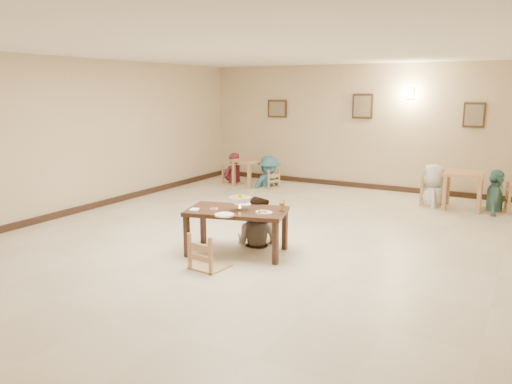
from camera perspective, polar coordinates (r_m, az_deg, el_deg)
The scene contains 31 objects.
floor at distance 8.24m, azimuth 0.42°, elevation -5.23°, with size 10.00×10.00×0.00m, color beige.
ceiling at distance 7.92m, azimuth 0.46°, elevation 16.04°, with size 10.00×10.00×0.00m, color white.
wall_back at distance 12.54m, azimuth 11.59°, elevation 7.30°, with size 10.00×10.00×0.00m, color beige.
wall_left at distance 10.46m, azimuth -19.26°, elevation 6.09°, with size 10.00×10.00×0.00m, color beige.
baseboard_back at distance 12.70m, azimuth 11.29°, elevation 0.80°, with size 8.00×0.06×0.12m, color #2F1E15.
baseboard_left at distance 10.66m, azimuth -18.64°, elevation -1.63°, with size 0.06×10.00×0.12m, color #2F1E15.
picture_a at distance 13.31m, azimuth 2.44°, elevation 9.48°, with size 0.55×0.04×0.45m.
picture_b at distance 12.44m, azimuth 12.07°, elevation 9.56°, with size 0.50×0.04×0.60m.
picture_c at distance 11.95m, azimuth 23.66°, elevation 8.06°, with size 0.45×0.04×0.55m.
wall_sconce at distance 12.16m, azimuth 17.17°, elevation 10.68°, with size 0.16×0.05×0.22m, color #FFD88C.
main_table at distance 7.33m, azimuth -2.21°, elevation -2.60°, with size 1.59×1.15×0.67m.
chair_far at distance 7.89m, azimuth 0.09°, elevation -2.62°, with size 0.42×0.42×0.90m.
chair_near at distance 6.79m, azimuth -5.33°, elevation -4.84°, with size 0.44×0.44×0.95m.
main_diner at distance 7.74m, azimuth 0.12°, elevation -0.51°, with size 0.74×0.58×1.53m, color gray.
curry_warmer at distance 7.23m, azimuth -1.87°, elevation -0.86°, with size 0.34×0.30×0.27m.
rice_plate_far at distance 7.59m, azimuth -1.53°, elevation -1.37°, with size 0.27×0.27×0.06m.
rice_plate_near at distance 6.96m, azimuth -3.65°, elevation -2.59°, with size 0.27×0.27×0.06m.
fried_plate at distance 7.07m, azimuth 0.91°, elevation -2.30°, with size 0.25×0.25×0.06m.
chili_dish at distance 7.32m, azimuth -4.84°, elevation -1.91°, with size 0.11×0.11×0.02m.
napkin_cutlery at distance 7.26m, azimuth -7.04°, elevation -2.05°, with size 0.18×0.24×0.03m.
drink_glass at distance 7.19m, azimuth 2.97°, elevation -1.61°, with size 0.08×0.08×0.16m.
bg_table_left at distance 12.55m, azimuth -0.77°, elevation 3.15°, with size 0.84×0.84×0.68m.
bg_table_right at distance 10.94m, azimuth 22.66°, elevation 1.40°, with size 0.79×0.79×0.76m.
bg_chair_ll at distance 12.87m, azimuth -2.64°, elevation 2.96°, with size 0.43×0.43×0.92m.
bg_chair_lr at distance 12.37m, azimuth 1.47°, elevation 2.52°, with size 0.41×0.41×0.88m.
bg_chair_rl at distance 11.11m, azimuth 19.64°, elevation 1.31°, with size 0.50×0.50×1.07m.
bg_chair_rr at distance 10.96m, azimuth 25.74°, elevation 0.75°, with size 0.51×0.51×1.09m.
bg_diner_a at distance 12.82m, azimuth -2.65°, elevation 4.50°, with size 0.59×0.39×1.61m, color maroon.
bg_diner_b at distance 12.32m, azimuth 1.48°, elevation 4.13°, with size 1.02×0.58×1.57m, color teal.
bg_diner_c at distance 11.06m, azimuth 19.76°, elevation 3.02°, with size 0.85×0.55×1.74m, color silver.
bg_diner_d at distance 10.91m, azimuth 25.88°, elevation 2.33°, with size 1.00×0.41×1.70m, color #549087.
Camera 1 is at (3.80, -6.92, 2.38)m, focal length 35.00 mm.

